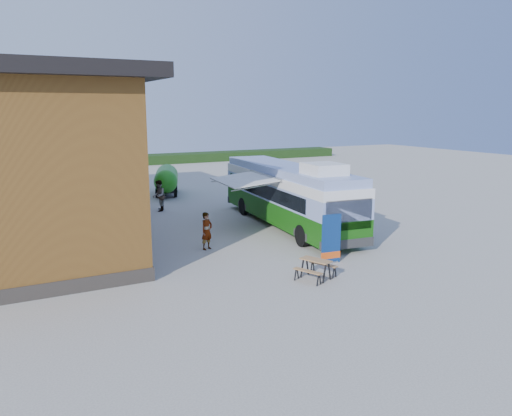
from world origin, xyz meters
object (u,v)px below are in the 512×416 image
banner (331,243)px  picnic_table (316,264)px  bus (288,193)px  person_a (207,231)px  person_b (159,196)px  slurry_tanker (166,179)px

banner → picnic_table: 2.08m
bus → banner: bus is taller
bus → person_a: 5.90m
banner → person_b: size_ratio=1.06×
bus → picnic_table: size_ratio=7.50×
person_a → person_b: person_b is taller
person_b → slurry_tanker: 5.85m
bus → person_b: (-4.80, 6.85, -0.80)m
bus → person_b: bearing=130.7°
picnic_table → slurry_tanker: slurry_tanker is taller
person_a → person_b: 9.06m
picnic_table → person_a: (-1.99, 5.40, 0.28)m
person_b → slurry_tanker: (2.20, 5.41, 0.22)m
picnic_table → slurry_tanker: (0.83, 19.85, 0.61)m
banner → person_a: size_ratio=1.20×
person_b → slurry_tanker: size_ratio=0.36×
picnic_table → person_b: size_ratio=0.86×
bus → slurry_tanker: bearing=107.6°
bus → banner: bearing=-100.4°
picnic_table → person_a: person_a is taller
banner → person_b: 13.47m
slurry_tanker → picnic_table: bearing=-73.2°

